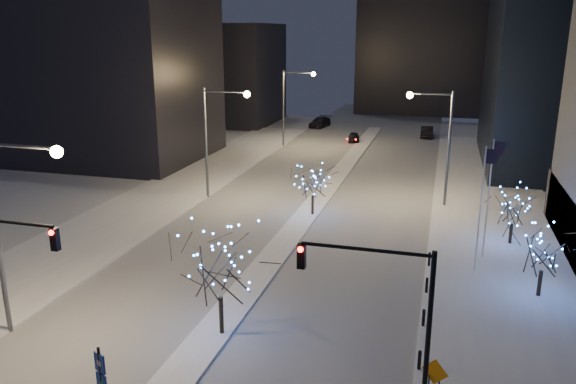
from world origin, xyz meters
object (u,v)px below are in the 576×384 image
(street_lamp_w_mid, at_px, (216,128))
(holiday_tree_plaza_far, at_px, (514,208))
(street_lamp_w_near, at_px, (11,212))
(street_lamp_east, at_px, (439,133))
(holiday_tree_plaza_near, at_px, (544,249))
(street_lamp_w_far, at_px, (291,98))
(traffic_signal_east, at_px, (388,302))
(car_far, at_px, (320,122))
(holiday_tree_median_far, at_px, (313,182))
(car_near, at_px, (354,137))
(holiday_tree_median_near, at_px, (219,266))
(wayfinding_sign, at_px, (101,379))
(car_mid, at_px, (427,132))
(construction_sign, at_px, (435,376))

(street_lamp_w_mid, distance_m, holiday_tree_plaza_far, 25.38)
(street_lamp_w_near, relative_size, street_lamp_east, 1.00)
(street_lamp_w_mid, xyz_separation_m, holiday_tree_plaza_near, (25.33, -13.66, -3.54))
(street_lamp_w_mid, distance_m, holiday_tree_plaza_near, 28.99)
(street_lamp_w_far, relative_size, traffic_signal_east, 1.43)
(car_far, relative_size, holiday_tree_median_far, 1.30)
(car_near, distance_m, holiday_tree_median_near, 53.39)
(holiday_tree_plaza_near, bearing_deg, street_lamp_east, 110.74)
(street_lamp_w_far, distance_m, car_near, 11.13)
(holiday_tree_median_near, bearing_deg, traffic_signal_east, -22.96)
(street_lamp_east, xyz_separation_m, car_far, (-18.86, 38.94, -5.67))
(holiday_tree_median_near, bearing_deg, car_far, 98.20)
(holiday_tree_plaza_far, bearing_deg, car_near, 115.40)
(holiday_tree_median_far, relative_size, wayfinding_sign, 1.22)
(holiday_tree_plaza_near, height_order, wayfinding_sign, holiday_tree_plaza_near)
(traffic_signal_east, bearing_deg, car_mid, 90.75)
(holiday_tree_plaza_far, bearing_deg, wayfinding_sign, -124.38)
(street_lamp_w_far, xyz_separation_m, car_far, (0.16, 16.94, -5.72))
(holiday_tree_median_far, relative_size, holiday_tree_plaza_far, 1.01)
(traffic_signal_east, height_order, car_far, traffic_signal_east)
(street_lamp_w_near, xyz_separation_m, traffic_signal_east, (17.88, -1.00, -1.74))
(street_lamp_east, bearing_deg, street_lamp_w_near, -124.19)
(street_lamp_w_mid, bearing_deg, street_lamp_east, 8.96)
(street_lamp_w_mid, bearing_deg, car_near, 76.44)
(traffic_signal_east, bearing_deg, holiday_tree_median_near, 157.04)
(street_lamp_w_mid, relative_size, construction_sign, 5.30)
(street_lamp_w_mid, distance_m, car_far, 42.33)
(street_lamp_w_far, xyz_separation_m, holiday_tree_plaza_far, (24.56, -30.23, -3.70))
(street_lamp_w_near, xyz_separation_m, holiday_tree_median_near, (9.44, 2.57, -2.74))
(car_near, xyz_separation_m, car_mid, (9.62, 6.40, 0.19))
(car_far, bearing_deg, car_mid, -5.97)
(holiday_tree_median_near, distance_m, holiday_tree_plaza_far, 22.92)
(car_mid, distance_m, holiday_tree_median_far, 40.63)
(street_lamp_w_far, bearing_deg, car_near, 38.10)
(car_near, bearing_deg, street_lamp_east, -76.22)
(holiday_tree_median_far, bearing_deg, street_lamp_w_near, -112.87)
(street_lamp_w_mid, height_order, holiday_tree_plaza_near, street_lamp_w_mid)
(holiday_tree_median_near, height_order, holiday_tree_median_far, holiday_tree_median_near)
(street_lamp_east, bearing_deg, holiday_tree_median_far, -149.59)
(car_far, xyz_separation_m, holiday_tree_plaza_far, (24.40, -47.17, 2.02))
(construction_sign, bearing_deg, car_near, 123.82)
(street_lamp_w_mid, height_order, street_lamp_east, same)
(street_lamp_east, bearing_deg, street_lamp_w_mid, -171.04)
(wayfinding_sign, bearing_deg, traffic_signal_east, 45.07)
(street_lamp_w_near, height_order, construction_sign, street_lamp_w_near)
(holiday_tree_median_far, bearing_deg, car_far, 101.76)
(car_far, xyz_separation_m, wayfinding_sign, (7.51, -71.86, 1.31))
(street_lamp_w_mid, distance_m, traffic_signal_east, 31.60)
(street_lamp_w_near, relative_size, holiday_tree_median_far, 2.42)
(street_lamp_w_far, height_order, traffic_signal_east, street_lamp_w_far)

